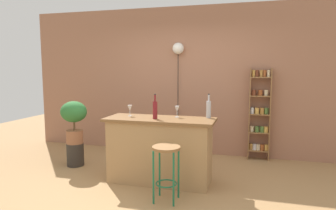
# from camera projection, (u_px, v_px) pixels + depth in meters

# --- Properties ---
(ground) EXTENTS (12.00, 12.00, 0.00)m
(ground) POSITION_uv_depth(u_px,v_px,m) (154.00, 189.00, 4.10)
(ground) COLOR #A37A4C
(back_wall) EXTENTS (6.40, 0.10, 2.80)m
(back_wall) POSITION_uv_depth(u_px,v_px,m) (185.00, 81.00, 5.80)
(back_wall) COLOR #9E6B51
(back_wall) RESTS_ON ground
(kitchen_counter) EXTENTS (1.57, 0.60, 0.93)m
(kitchen_counter) POSITION_uv_depth(u_px,v_px,m) (160.00, 150.00, 4.33)
(kitchen_counter) COLOR #A87F51
(kitchen_counter) RESTS_ON ground
(bar_stool) EXTENTS (0.35, 0.35, 0.69)m
(bar_stool) POSITION_uv_depth(u_px,v_px,m) (166.00, 160.00, 3.67)
(bar_stool) COLOR #196642
(bar_stool) RESTS_ON ground
(spice_shelf) EXTENTS (0.37, 0.16, 1.65)m
(spice_shelf) POSITION_uv_depth(u_px,v_px,m) (259.00, 115.00, 5.35)
(spice_shelf) COLOR olive
(spice_shelf) RESTS_ON ground
(plant_stool) EXTENTS (0.28, 0.28, 0.38)m
(plant_stool) POSITION_uv_depth(u_px,v_px,m) (75.00, 154.00, 5.08)
(plant_stool) COLOR #2D2823
(plant_stool) RESTS_ON ground
(potted_plant) EXTENTS (0.44, 0.40, 0.71)m
(potted_plant) POSITION_uv_depth(u_px,v_px,m) (74.00, 117.00, 5.01)
(potted_plant) COLOR #935B3D
(potted_plant) RESTS_ON plant_stool
(bottle_spirits_clear) EXTENTS (0.07, 0.07, 0.35)m
(bottle_spirits_clear) POSITION_uv_depth(u_px,v_px,m) (209.00, 109.00, 4.29)
(bottle_spirits_clear) COLOR #B2B2B7
(bottle_spirits_clear) RESTS_ON kitchen_counter
(bottle_vinegar) EXTENTS (0.07, 0.07, 0.35)m
(bottle_vinegar) POSITION_uv_depth(u_px,v_px,m) (155.00, 109.00, 4.20)
(bottle_vinegar) COLOR maroon
(bottle_vinegar) RESTS_ON kitchen_counter
(wine_glass_left) EXTENTS (0.07, 0.07, 0.16)m
(wine_glass_left) POSITION_uv_depth(u_px,v_px,m) (130.00, 108.00, 4.46)
(wine_glass_left) COLOR silver
(wine_glass_left) RESTS_ON kitchen_counter
(wine_glass_center) EXTENTS (0.07, 0.07, 0.16)m
(wine_glass_center) POSITION_uv_depth(u_px,v_px,m) (177.00, 109.00, 4.36)
(wine_glass_center) COLOR silver
(wine_glass_center) RESTS_ON kitchen_counter
(pendant_globe_light) EXTENTS (0.22, 0.22, 2.12)m
(pendant_globe_light) POSITION_uv_depth(u_px,v_px,m) (178.00, 50.00, 5.65)
(pendant_globe_light) COLOR black
(pendant_globe_light) RESTS_ON ground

